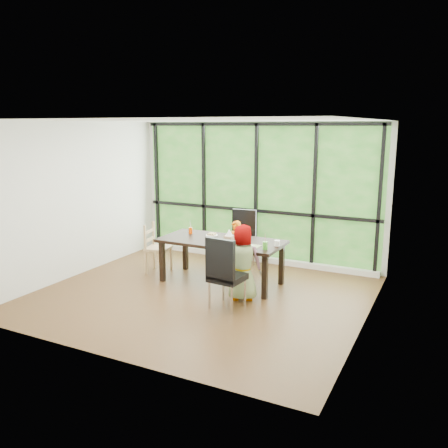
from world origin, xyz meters
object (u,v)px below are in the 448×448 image
(chair_window_leather, at_px, (241,240))
(orange_cup, at_px, (191,230))
(chair_interior_leather, at_px, (227,272))
(dining_table, at_px, (221,261))
(chair_end_beech, at_px, (158,248))
(tissue_box, at_px, (229,239))
(plate_far, at_px, (212,235))
(green_cup, at_px, (265,246))
(child_older, at_px, (241,262))
(white_mug, at_px, (277,243))
(child_toddler, at_px, (236,247))
(plate_near, at_px, (247,246))

(chair_window_leather, relative_size, orange_cup, 10.05)
(chair_interior_leather, bearing_deg, dining_table, -53.07)
(chair_end_beech, height_order, tissue_box, chair_end_beech)
(chair_window_leather, relative_size, plate_far, 5.22)
(green_cup, bearing_deg, dining_table, 164.34)
(plate_far, distance_m, orange_cup, 0.42)
(child_older, relative_size, green_cup, 9.58)
(dining_table, bearing_deg, chair_window_leather, 93.43)
(chair_interior_leather, distance_m, green_cup, 0.81)
(dining_table, height_order, white_mug, white_mug)
(dining_table, xyz_separation_m, child_toddler, (-0.00, 0.58, 0.11))
(chair_window_leather, height_order, tissue_box, chair_window_leather)
(plate_far, relative_size, plate_near, 0.93)
(plate_far, bearing_deg, child_toddler, 53.35)
(child_toddler, xyz_separation_m, orange_cup, (-0.70, -0.40, 0.32))
(chair_window_leather, xyz_separation_m, plate_near, (0.61, -1.15, 0.22))
(child_toddler, relative_size, plate_near, 4.37)
(chair_window_leather, bearing_deg, child_toddler, -89.27)
(chair_window_leather, relative_size, child_older, 0.92)
(white_mug, bearing_deg, child_older, -122.48)
(orange_cup, xyz_separation_m, white_mug, (1.68, -0.15, -0.01))
(plate_near, bearing_deg, child_older, -79.90)
(dining_table, distance_m, white_mug, 1.06)
(chair_interior_leather, height_order, tissue_box, chair_interior_leather)
(chair_interior_leather, distance_m, child_older, 0.42)
(chair_end_beech, xyz_separation_m, white_mug, (2.26, 0.02, 0.35))
(dining_table, height_order, child_older, child_older)
(child_toddler, height_order, orange_cup, child_toddler)
(chair_window_leather, xyz_separation_m, chair_end_beech, (-1.23, -0.92, -0.09))
(tissue_box, bearing_deg, plate_far, 147.17)
(chair_interior_leather, bearing_deg, chair_end_beech, -21.71)
(child_older, bearing_deg, tissue_box, -67.02)
(child_older, bearing_deg, chair_window_leather, -87.05)
(dining_table, height_order, child_toddler, child_toddler)
(chair_interior_leather, relative_size, tissue_box, 7.76)
(plate_far, height_order, tissue_box, tissue_box)
(orange_cup, bearing_deg, green_cup, -15.01)
(tissue_box, bearing_deg, orange_cup, 161.81)
(orange_cup, xyz_separation_m, green_cup, (1.59, -0.43, 0.01))
(child_older, xyz_separation_m, green_cup, (0.27, 0.29, 0.22))
(child_toddler, distance_m, plate_near, 1.01)
(dining_table, bearing_deg, green_cup, -15.66)
(child_older, height_order, plate_near, child_older)
(white_mug, bearing_deg, chair_window_leather, 138.83)
(chair_window_leather, height_order, chair_interior_leather, same)
(plate_far, height_order, plate_near, same)
(dining_table, height_order, orange_cup, orange_cup)
(orange_cup, bearing_deg, child_toddler, 29.68)
(plate_near, relative_size, green_cup, 1.81)
(orange_cup, bearing_deg, plate_far, 2.37)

